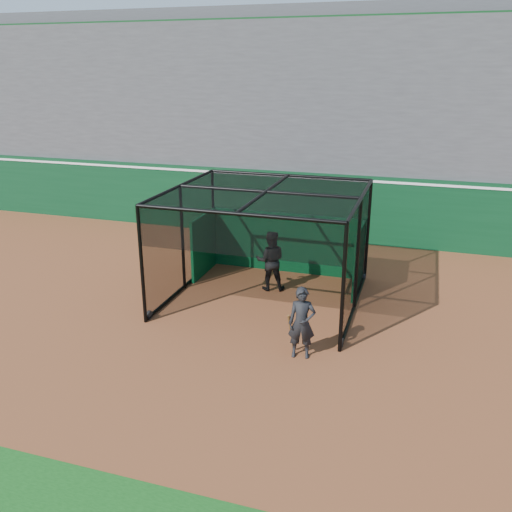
% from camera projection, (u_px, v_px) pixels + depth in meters
% --- Properties ---
extents(ground, '(120.00, 120.00, 0.00)m').
position_uv_depth(ground, '(199.00, 331.00, 13.38)').
color(ground, brown).
rests_on(ground, ground).
extents(outfield_wall, '(50.00, 0.50, 2.50)m').
position_uv_depth(outfield_wall, '(286.00, 203.00, 20.60)').
color(outfield_wall, '#0A381B').
rests_on(outfield_wall, ground).
extents(grandstand, '(50.00, 7.85, 8.95)m').
position_uv_depth(grandstand, '(310.00, 109.00, 22.93)').
color(grandstand, '#4C4C4F').
rests_on(grandstand, ground).
extents(batting_cage, '(5.08, 4.84, 3.06)m').
position_uv_depth(batting_cage, '(266.00, 247.00, 14.81)').
color(batting_cage, black).
rests_on(batting_cage, ground).
extents(batter, '(1.00, 0.87, 1.77)m').
position_uv_depth(batter, '(271.00, 261.00, 15.65)').
color(batter, black).
rests_on(batter, ground).
extents(on_deck_player, '(0.67, 0.50, 1.66)m').
position_uv_depth(on_deck_player, '(302.00, 323.00, 11.97)').
color(on_deck_player, black).
rests_on(on_deck_player, ground).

